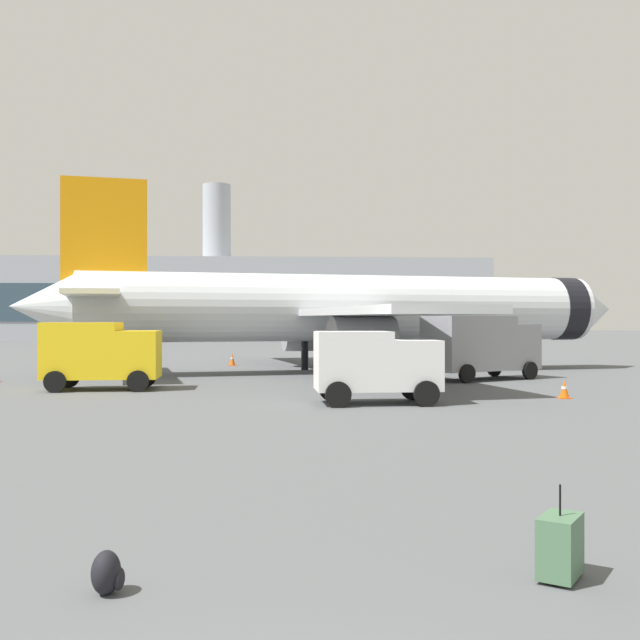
{
  "coord_description": "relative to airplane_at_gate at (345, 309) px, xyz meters",
  "views": [
    {
      "loc": [
        0.06,
        -4.21,
        3.0
      ],
      "look_at": [
        1.72,
        22.89,
        3.0
      ],
      "focal_mm": 41.54,
      "sensor_mm": 36.0,
      "label": 1
    }
  ],
  "objects": [
    {
      "name": "fuel_truck",
      "position": [
        6.31,
        -5.72,
        -1.88
      ],
      "size": [
        6.43,
        4.9,
        3.2
      ],
      "color": "gray",
      "rests_on": "ground"
    },
    {
      "name": "cargo_van",
      "position": [
        -0.41,
        -16.03,
        -2.21
      ],
      "size": [
        4.48,
        2.48,
        2.6
      ],
      "color": "white",
      "rests_on": "ground"
    },
    {
      "name": "safety_cone_far",
      "position": [
        -6.79,
        6.51,
        -3.25
      ],
      "size": [
        0.44,
        0.44,
        0.82
      ],
      "color": "#F2590C",
      "rests_on": "ground"
    },
    {
      "name": "rolling_suitcase",
      "position": [
        -0.71,
        -33.95,
        -3.27
      ],
      "size": [
        0.7,
        0.75,
        1.1
      ],
      "color": "#476B4C",
      "rests_on": "ground"
    },
    {
      "name": "traveller_backpack",
      "position": [
        -5.84,
        -34.1,
        -3.42
      ],
      "size": [
        0.36,
        0.4,
        0.48
      ],
      "color": "black",
      "rests_on": "ground"
    },
    {
      "name": "airplane_at_gate",
      "position": [
        0.0,
        0.0,
        0.0
      ],
      "size": [
        35.58,
        32.31,
        10.5
      ],
      "color": "silver",
      "rests_on": "ground"
    },
    {
      "name": "service_truck",
      "position": [
        -11.48,
        -10.04,
        -2.05
      ],
      "size": [
        4.86,
        2.65,
        2.9
      ],
      "color": "yellow",
      "rests_on": "ground"
    },
    {
      "name": "terminal_building",
      "position": [
        -11.02,
        75.06,
        2.68
      ],
      "size": [
        79.46,
        17.01,
        24.33
      ],
      "color": "#9EA3AD",
      "rests_on": "ground"
    },
    {
      "name": "safety_cone_near",
      "position": [
        7.05,
        -14.67,
        -3.31
      ],
      "size": [
        0.44,
        0.44,
        0.7
      ],
      "color": "#F2590C",
      "rests_on": "ground"
    }
  ]
}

